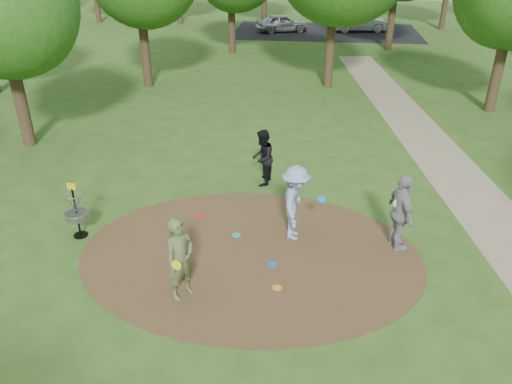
# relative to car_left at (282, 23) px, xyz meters

# --- Properties ---
(ground) EXTENTS (100.00, 100.00, 0.00)m
(ground) POSITION_rel_car_left_xyz_m (1.36, -29.44, -0.66)
(ground) COLOR #2D5119
(ground) RESTS_ON ground
(dirt_clearing) EXTENTS (8.40, 8.40, 0.02)m
(dirt_clearing) POSITION_rel_car_left_xyz_m (1.36, -29.44, -0.65)
(dirt_clearing) COLOR #47301C
(dirt_clearing) RESTS_ON ground
(footpath) EXTENTS (7.55, 39.89, 0.01)m
(footpath) POSITION_rel_car_left_xyz_m (7.86, -27.44, -0.66)
(footpath) COLOR #8C7A5B
(footpath) RESTS_ON ground
(parking_lot) EXTENTS (14.00, 8.00, 0.01)m
(parking_lot) POSITION_rel_car_left_xyz_m (3.36, 0.56, -0.66)
(parking_lot) COLOR black
(parking_lot) RESTS_ON ground
(player_observer_with_disc) EXTENTS (0.78, 0.83, 1.92)m
(player_observer_with_disc) POSITION_rel_car_left_xyz_m (0.10, -31.14, 0.30)
(player_observer_with_disc) COLOR #566339
(player_observer_with_disc) RESTS_ON ground
(player_throwing_with_disc) EXTENTS (1.20, 1.33, 2.00)m
(player_throwing_with_disc) POSITION_rel_car_left_xyz_m (2.39, -28.52, 0.34)
(player_throwing_with_disc) COLOR #8298C2
(player_throwing_with_disc) RESTS_ON ground
(player_walking_with_disc) EXTENTS (0.75, 0.92, 1.77)m
(player_walking_with_disc) POSITION_rel_car_left_xyz_m (1.25, -25.60, 0.22)
(player_walking_with_disc) COLOR black
(player_walking_with_disc) RESTS_ON ground
(player_waiting_with_disc) EXTENTS (0.81, 1.27, 2.01)m
(player_waiting_with_disc) POSITION_rel_car_left_xyz_m (4.96, -28.72, 0.34)
(player_waiting_with_disc) COLOR gray
(player_waiting_with_disc) RESTS_ON ground
(disc_ground_cyan) EXTENTS (0.22, 0.22, 0.02)m
(disc_ground_cyan) POSITION_rel_car_left_xyz_m (0.90, -28.68, -0.63)
(disc_ground_cyan) COLOR #16AAB7
(disc_ground_cyan) RESTS_ON dirt_clearing
(disc_ground_blue) EXTENTS (0.22, 0.22, 0.02)m
(disc_ground_blue) POSITION_rel_car_left_xyz_m (1.95, -29.85, -0.63)
(disc_ground_blue) COLOR blue
(disc_ground_blue) RESTS_ON dirt_clearing
(disc_ground_red) EXTENTS (0.22, 0.22, 0.02)m
(disc_ground_red) POSITION_rel_car_left_xyz_m (-0.27, -27.83, -0.63)
(disc_ground_red) COLOR red
(disc_ground_red) RESTS_ON dirt_clearing
(car_left) EXTENTS (4.19, 2.83, 1.33)m
(car_left) POSITION_rel_car_left_xyz_m (0.00, 0.00, 0.00)
(car_left) COLOR #A8A9B0
(car_left) RESTS_ON ground
(car_right) EXTENTS (4.41, 2.14, 1.39)m
(car_right) POSITION_rel_car_left_xyz_m (5.94, 0.83, 0.03)
(car_right) COLOR #9B9BA2
(car_right) RESTS_ON ground
(disc_ground_orange) EXTENTS (0.22, 0.22, 0.02)m
(disc_ground_orange) POSITION_rel_car_left_xyz_m (2.13, -30.70, -0.63)
(disc_ground_orange) COLOR orange
(disc_ground_orange) RESTS_ON dirt_clearing
(disc_golf_basket) EXTENTS (0.63, 0.63, 1.54)m
(disc_golf_basket) POSITION_rel_car_left_xyz_m (-3.14, -29.14, 0.21)
(disc_golf_basket) COLOR black
(disc_golf_basket) RESTS_ON ground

